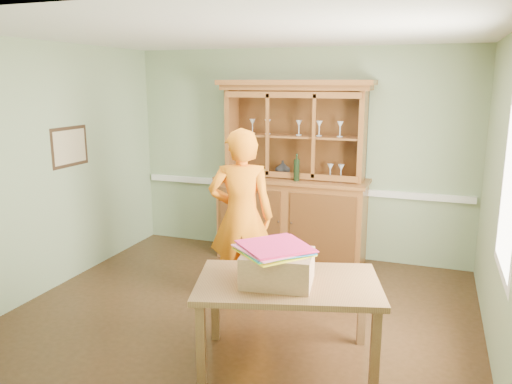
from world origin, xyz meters
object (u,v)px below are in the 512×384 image
at_px(person, 241,217).
at_px(dining_table, 288,291).
at_px(china_hutch, 292,198).
at_px(cardboard_box, 278,268).

bearing_deg(person, dining_table, 109.34).
height_order(china_hutch, person, china_hutch).
height_order(dining_table, cardboard_box, cardboard_box).
relative_size(dining_table, cardboard_box, 3.02).
bearing_deg(china_hutch, dining_table, -74.99).
distance_m(dining_table, cardboard_box, 0.23).
bearing_deg(person, cardboard_box, 105.07).
bearing_deg(china_hutch, cardboard_box, -76.84).
height_order(china_hutch, cardboard_box, china_hutch).
relative_size(dining_table, person, 0.89).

